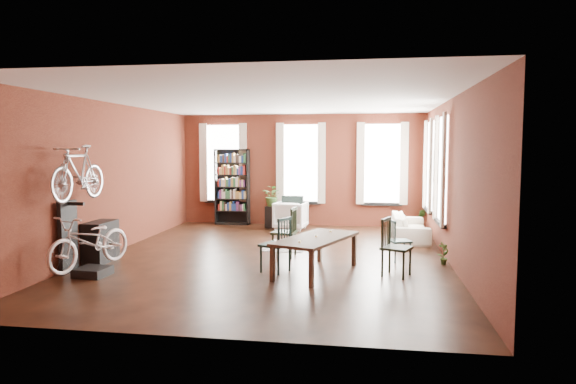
% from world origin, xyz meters
% --- Properties ---
extents(room, '(9.00, 9.04, 3.22)m').
position_xyz_m(room, '(0.25, 0.62, 2.14)').
color(room, black).
rests_on(room, ground).
extents(dining_table, '(1.50, 2.10, 0.65)m').
position_xyz_m(dining_table, '(1.01, -1.17, 0.33)').
color(dining_table, '#4D3B2E').
rests_on(dining_table, ground).
extents(dining_chair_a, '(0.60, 0.60, 1.00)m').
position_xyz_m(dining_chair_a, '(0.27, -1.18, 0.50)').
color(dining_chair_a, '#173231').
rests_on(dining_chair_a, ground).
extents(dining_chair_b, '(0.51, 0.51, 1.02)m').
position_xyz_m(dining_chair_b, '(0.22, 0.14, 0.51)').
color(dining_chair_b, black).
rests_on(dining_chair_b, ground).
extents(dining_chair_c, '(0.60, 0.60, 1.01)m').
position_xyz_m(dining_chair_c, '(2.43, -1.16, 0.50)').
color(dining_chair_c, black).
rests_on(dining_chair_c, ground).
extents(dining_chair_d, '(0.48, 0.48, 0.82)m').
position_xyz_m(dining_chair_d, '(2.56, 0.06, 0.41)').
color(dining_chair_d, '#1B3C3B').
rests_on(dining_chair_d, ground).
extents(bookshelf, '(1.00, 0.32, 2.20)m').
position_xyz_m(bookshelf, '(-2.00, 4.30, 1.10)').
color(bookshelf, black).
rests_on(bookshelf, ground).
extents(white_armchair, '(0.90, 0.85, 0.85)m').
position_xyz_m(white_armchair, '(-0.17, 3.60, 0.42)').
color(white_armchair, white).
rests_on(white_armchair, ground).
extents(cream_sofa, '(0.61, 2.08, 0.81)m').
position_xyz_m(cream_sofa, '(2.95, 2.60, 0.41)').
color(cream_sofa, beige).
rests_on(cream_sofa, ground).
extents(striped_rug, '(0.96, 1.51, 0.01)m').
position_xyz_m(striped_rug, '(0.09, 1.28, 0.01)').
color(striped_rug, black).
rests_on(striped_rug, ground).
extents(bike_trainer, '(0.55, 0.55, 0.15)m').
position_xyz_m(bike_trainer, '(-2.84, -1.98, 0.08)').
color(bike_trainer, black).
rests_on(bike_trainer, ground).
extents(bike_wall_rack, '(0.16, 0.60, 1.30)m').
position_xyz_m(bike_wall_rack, '(-3.40, -1.80, 0.65)').
color(bike_wall_rack, black).
rests_on(bike_wall_rack, ground).
extents(console_table, '(0.40, 0.80, 0.80)m').
position_xyz_m(console_table, '(-3.28, -0.90, 0.40)').
color(console_table, black).
rests_on(console_table, ground).
extents(plant_stand, '(0.35, 0.35, 0.60)m').
position_xyz_m(plant_stand, '(-0.76, 3.88, 0.30)').
color(plant_stand, black).
rests_on(plant_stand, ground).
extents(plant_by_sofa, '(0.38, 0.61, 0.26)m').
position_xyz_m(plant_by_sofa, '(3.34, 4.12, 0.13)').
color(plant_by_sofa, '#255120').
rests_on(plant_by_sofa, ground).
extents(plant_small, '(0.47, 0.48, 0.16)m').
position_xyz_m(plant_small, '(3.37, -0.13, 0.08)').
color(plant_small, '#315522').
rests_on(plant_small, ground).
extents(bicycle_floor, '(0.86, 1.08, 1.79)m').
position_xyz_m(bicycle_floor, '(-2.86, -1.98, 1.05)').
color(bicycle_floor, silver).
rests_on(bicycle_floor, bike_trainer).
extents(bicycle_hung, '(0.47, 1.00, 1.66)m').
position_xyz_m(bicycle_hung, '(-3.15, -1.80, 2.13)').
color(bicycle_hung, '#A5A8AD').
rests_on(bicycle_hung, bike_wall_rack).
extents(plant_on_stand, '(0.72, 0.75, 0.46)m').
position_xyz_m(plant_on_stand, '(-0.72, 3.86, 0.83)').
color(plant_on_stand, '#335622').
rests_on(plant_on_stand, plant_stand).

